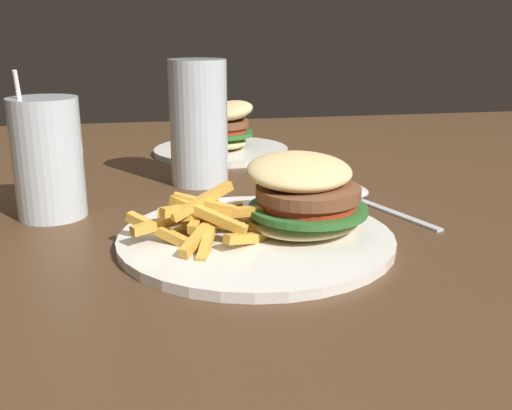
{
  "coord_description": "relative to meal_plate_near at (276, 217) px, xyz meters",
  "views": [
    {
      "loc": [
        -0.2,
        -0.73,
        0.95
      ],
      "look_at": [
        -0.09,
        -0.17,
        0.78
      ],
      "focal_mm": 42.0,
      "sensor_mm": 36.0,
      "label": 1
    }
  ],
  "objects": [
    {
      "name": "dining_table",
      "position": [
        0.07,
        0.16,
        -0.14
      ],
      "size": [
        1.61,
        1.31,
        0.74
      ],
      "color": "#4C331E",
      "rests_on": "ground_plane"
    },
    {
      "name": "meal_plate_near",
      "position": [
        0.0,
        0.0,
        0.0
      ],
      "size": [
        0.28,
        0.28,
        0.09
      ],
      "color": "white",
      "rests_on": "dining_table"
    },
    {
      "name": "beer_glass",
      "position": [
        -0.05,
        0.25,
        0.05
      ],
      "size": [
        0.08,
        0.08,
        0.17
      ],
      "color": "silver",
      "rests_on": "dining_table"
    },
    {
      "name": "juice_glass",
      "position": [
        -0.24,
        0.13,
        0.04
      ],
      "size": [
        0.08,
        0.08,
        0.17
      ],
      "color": "silver",
      "rests_on": "dining_table"
    },
    {
      "name": "spoon",
      "position": [
        0.13,
        0.14,
        -0.02
      ],
      "size": [
        0.09,
        0.19,
        0.02
      ],
      "rotation": [
        0.0,
        0.0,
        1.91
      ],
      "color": "silver",
      "rests_on": "dining_table"
    },
    {
      "name": "meal_plate_far",
      "position": [
        0.01,
        0.44,
        0.0
      ],
      "size": [
        0.23,
        0.23,
        0.1
      ],
      "color": "white",
      "rests_on": "dining_table"
    }
  ]
}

